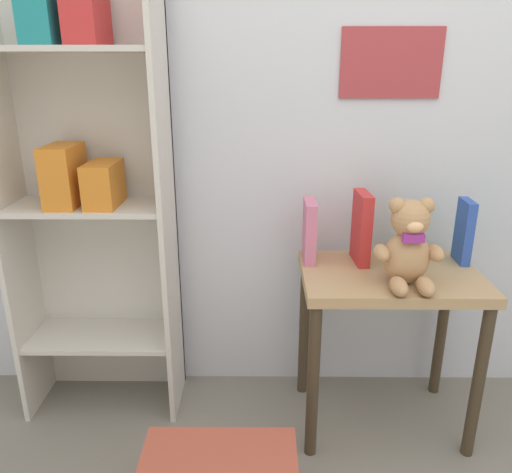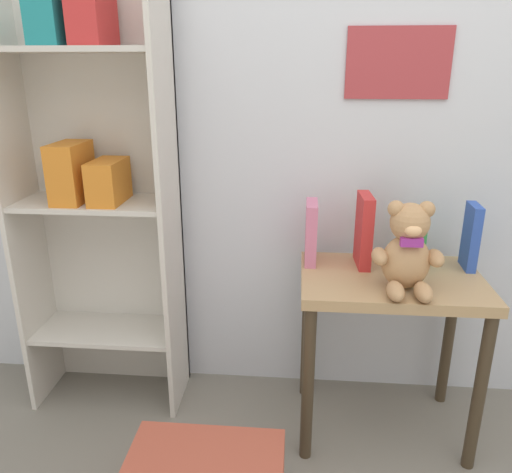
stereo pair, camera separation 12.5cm
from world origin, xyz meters
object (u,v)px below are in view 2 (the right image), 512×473
teddy_bear (408,251)px  book_standing_blue (471,237)px  bookshelf_side (95,174)px  book_standing_pink (311,232)px  display_table (389,305)px  book_standing_red (364,230)px  book_standing_green (415,238)px

teddy_bear → book_standing_blue: size_ratio=1.25×
bookshelf_side → book_standing_pink: size_ratio=7.37×
bookshelf_side → book_standing_blue: bearing=-2.0°
bookshelf_side → display_table: (1.04, -0.14, -0.40)m
display_table → book_standing_red: size_ratio=2.40×
display_table → book_standing_red: bearing=132.9°
book_standing_blue → book_standing_green: bearing=177.7°
display_table → book_standing_green: (0.09, 0.11, 0.20)m
display_table → book_standing_red: 0.27m
teddy_bear → book_standing_red: 0.22m
book_standing_pink → book_standing_blue: bearing=-0.9°
display_table → teddy_bear: teddy_bear is taller
book_standing_pink → teddy_bear: bearing=-35.4°
book_standing_pink → book_standing_red: (0.18, -0.02, 0.02)m
book_standing_red → book_standing_blue: (0.36, 0.00, -0.01)m
book_standing_green → book_standing_pink: bearing=177.7°
bookshelf_side → book_standing_pink: 0.79m
book_standing_green → teddy_bear: bearing=-111.0°
bookshelf_side → book_standing_pink: (0.77, -0.03, -0.19)m
book_standing_red → book_standing_blue: 0.36m
book_standing_red → book_standing_blue: size_ratio=1.12×
teddy_bear → book_standing_pink: (-0.29, 0.21, -0.02)m
bookshelf_side → book_standing_green: (1.13, -0.03, -0.20)m
book_standing_pink → book_standing_green: size_ratio=1.12×
display_table → book_standing_blue: 0.36m
teddy_bear → book_standing_green: 0.22m
teddy_bear → display_table: bearing=101.3°
teddy_bear → book_standing_blue: bearing=38.0°
display_table → teddy_bear: size_ratio=2.13×
display_table → book_standing_green: book_standing_green is taller
bookshelf_side → book_standing_green: size_ratio=8.27×
bookshelf_side → book_standing_pink: bookshelf_side is taller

